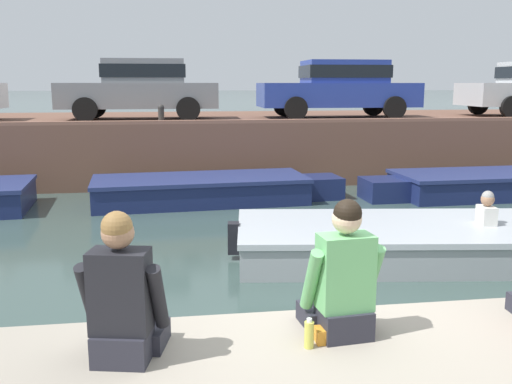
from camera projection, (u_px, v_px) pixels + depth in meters
name	position (u px, v px, depth m)	size (l,w,h in m)	color
ground_plane	(249.00, 242.00, 9.11)	(400.00, 400.00, 0.00)	#384C47
far_quay_wall	(213.00, 144.00, 16.42)	(60.00, 6.00, 1.56)	brown
far_wall_coping	(222.00, 122.00, 13.47)	(60.00, 0.24, 0.08)	brown
boat_moored_central_navy	(211.00, 189.00, 12.10)	(5.39, 2.03, 0.55)	navy
boat_moored_east_navy	(484.00, 184.00, 12.74)	(5.22, 1.87, 0.54)	navy
motorboat_passing	(447.00, 241.00, 8.21)	(6.71, 2.76, 0.99)	#93999E
car_left_inner_grey	(141.00, 87.00, 14.79)	(4.05, 1.91, 1.54)	slate
car_centre_blue	(340.00, 86.00, 15.57)	(4.30, 1.92, 1.54)	#233893
mooring_bollard_mid	(161.00, 113.00, 13.36)	(0.15, 0.15, 0.45)	#2D2B28
person_seated_left	(123.00, 302.00, 3.55)	(0.58, 0.59, 0.96)	#282833
person_seated_right	(342.00, 283.00, 3.90)	(0.56, 0.56, 0.96)	#282833
bottle_drink	(309.00, 334.00, 3.73)	(0.06, 0.06, 0.20)	#CCC64C
snack_bag	(329.00, 335.00, 3.83)	(0.18, 0.12, 0.10)	orange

